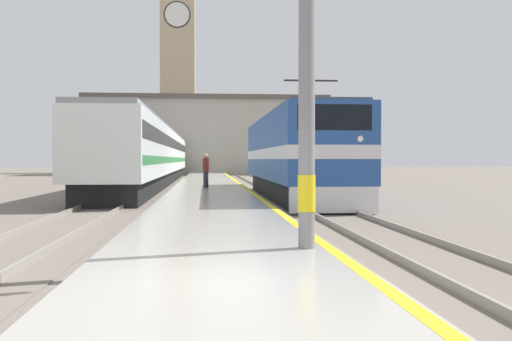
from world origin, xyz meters
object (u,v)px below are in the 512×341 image
locomotive_train (294,155)px  clock_tower (178,62)px  passenger_train (154,155)px  person_on_platform (206,170)px

locomotive_train → clock_tower: (-7.53, 53.48, 12.71)m
locomotive_train → clock_tower: size_ratio=0.62×
passenger_train → person_on_platform: (3.62, -11.37, -0.85)m
locomotive_train → passenger_train: size_ratio=0.39×
clock_tower → locomotive_train: bearing=-82.0°
person_on_platform → clock_tower: size_ratio=0.06×
locomotive_train → person_on_platform: 5.92m
passenger_train → person_on_platform: bearing=-72.3°
locomotive_train → person_on_platform: locomotive_train is taller
person_on_platform → clock_tower: clock_tower is taller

